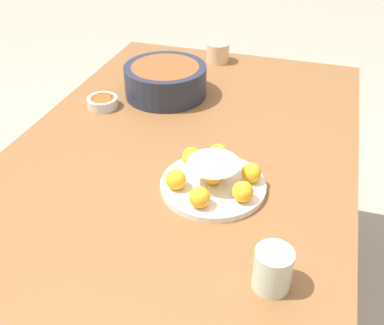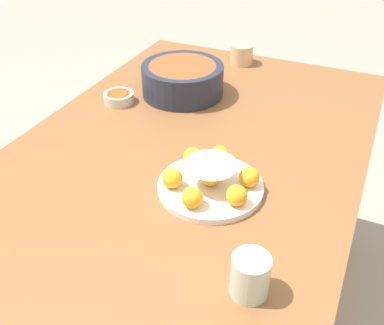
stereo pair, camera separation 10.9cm
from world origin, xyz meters
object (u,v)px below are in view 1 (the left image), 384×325
cake_plate (213,178)px  cup_far (218,52)px  dining_table (173,192)px  serving_bowl (166,80)px  sauce_bowl (103,102)px  cup_near (273,269)px

cake_plate → cup_far: 0.78m
dining_table → serving_bowl: serving_bowl is taller
sauce_bowl → cup_far: bearing=-28.6°
cake_plate → cup_near: size_ratio=2.94×
dining_table → cup_near: (-0.31, -0.30, 0.13)m
cup_far → dining_table: bearing=-175.0°
cake_plate → dining_table: bearing=62.8°
serving_bowl → cup_near: (-0.68, -0.46, -0.01)m
dining_table → serving_bowl: size_ratio=5.96×
serving_bowl → cup_far: 0.34m
dining_table → cup_far: (0.69, 0.06, 0.13)m
cake_plate → cup_far: bearing=13.7°
dining_table → sauce_bowl: size_ratio=16.55×
cake_plate → serving_bowl: (0.43, 0.28, 0.02)m
dining_table → sauce_bowl: 0.40m
serving_bowl → cup_far: serving_bowl is taller
sauce_bowl → dining_table: bearing=-126.6°
sauce_bowl → cup_near: size_ratio=1.12×
dining_table → cup_far: cup_far is taller
dining_table → cake_plate: (-0.06, -0.12, 0.12)m
dining_table → cup_near: 0.46m
dining_table → serving_bowl: bearing=22.3°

